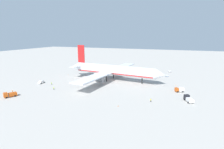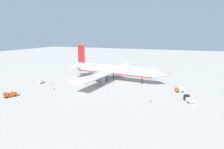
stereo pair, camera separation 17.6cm
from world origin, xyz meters
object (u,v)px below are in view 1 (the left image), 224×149
at_px(traffic_cone_3, 118,106).
at_px(traffic_cone_1, 176,85).
at_px(ground_worker_1, 13,91).
at_px(service_truck_0, 10,94).
at_px(service_van, 41,82).
at_px(traffic_cone_2, 111,68).
at_px(baggage_cart_0, 87,65).
at_px(baggage_cart_2, 167,76).
at_px(service_truck_1, 189,99).
at_px(traffic_cone_0, 68,75).
at_px(baggage_cart_1, 169,71).
at_px(service_truck_2, 180,89).
at_px(ground_worker_3, 151,100).
at_px(ground_worker_2, 51,84).
at_px(airliner, 112,70).
at_px(ground_worker_0, 54,88).

bearing_deg(traffic_cone_3, traffic_cone_1, 63.12).
height_order(ground_worker_1, traffic_cone_1, ground_worker_1).
xyz_separation_m(service_truck_0, ground_worker_1, (-5.15, 5.80, -0.57)).
distance_m(service_van, traffic_cone_2, 71.97).
xyz_separation_m(baggage_cart_0, baggage_cart_2, (83.46, -20.73, -0.02)).
bearing_deg(service_truck_1, service_van, 179.97).
bearing_deg(traffic_cone_0, baggage_cart_1, 29.95).
bearing_deg(baggage_cart_0, traffic_cone_3, -53.59).
distance_m(service_truck_1, service_truck_2, 15.47).
xyz_separation_m(service_truck_2, baggage_cart_1, (-9.50, 57.01, -0.70)).
relative_size(ground_worker_3, traffic_cone_1, 2.98).
bearing_deg(ground_worker_1, baggage_cart_0, 93.02).
bearing_deg(service_truck_0, service_truck_2, 26.91).
bearing_deg(traffic_cone_2, service_truck_0, -101.84).
height_order(baggage_cart_0, baggage_cart_2, baggage_cart_0).
relative_size(service_truck_2, ground_worker_2, 3.24).
xyz_separation_m(ground_worker_2, traffic_cone_3, (53.31, -18.35, -0.58)).
height_order(airliner, traffic_cone_3, airliner).
height_order(ground_worker_3, traffic_cone_0, ground_worker_3).
xyz_separation_m(service_truck_1, ground_worker_3, (-17.28, -7.22, -0.56)).
relative_size(ground_worker_1, traffic_cone_0, 2.99).
bearing_deg(baggage_cart_0, service_truck_2, -32.04).
distance_m(service_van, ground_worker_2, 8.82).
relative_size(service_truck_1, traffic_cone_0, 12.58).
bearing_deg(ground_worker_3, traffic_cone_0, 154.21).
distance_m(baggage_cart_1, ground_worker_3, 79.11).
xyz_separation_m(service_van, baggage_cart_1, (78.36, 71.78, -0.28)).
relative_size(service_van, baggage_cart_2, 1.56).
bearing_deg(ground_worker_0, baggage_cart_2, 45.35).
xyz_separation_m(service_truck_1, baggage_cart_2, (-14.64, 52.68, -0.63)).
relative_size(baggage_cart_0, ground_worker_3, 2.10).
bearing_deg(ground_worker_3, traffic_cone_1, 73.21).
xyz_separation_m(baggage_cart_0, ground_worker_2, (14.59, -73.70, 0.07)).
relative_size(baggage_cart_1, ground_worker_0, 1.87).
height_order(service_van, traffic_cone_2, service_van).
xyz_separation_m(service_truck_1, traffic_cone_0, (-90.09, 27.96, -1.12)).
bearing_deg(service_truck_2, traffic_cone_2, 140.17).
bearing_deg(baggage_cart_2, baggage_cart_1, 87.99).
bearing_deg(service_truck_2, ground_worker_3, -120.19).
distance_m(baggage_cart_0, ground_worker_2, 75.12).
distance_m(service_truck_0, service_truck_2, 93.60).
height_order(ground_worker_1, ground_worker_2, ground_worker_2).
bearing_deg(ground_worker_0, service_van, 153.95).
bearing_deg(ground_worker_1, traffic_cone_0, 86.56).
height_order(ground_worker_2, traffic_cone_3, ground_worker_2).
bearing_deg(ground_worker_3, ground_worker_1, -169.15).
distance_m(service_truck_2, service_van, 89.10).
distance_m(service_truck_0, traffic_cone_2, 97.38).
bearing_deg(service_truck_0, baggage_cart_1, 53.34).
bearing_deg(ground_worker_2, traffic_cone_1, 19.95).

